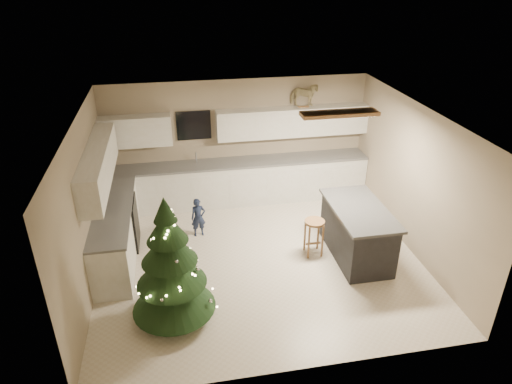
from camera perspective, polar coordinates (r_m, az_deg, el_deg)
ground_plane at (r=8.16m, az=0.46°, el=-8.31°), size 5.50×5.50×0.00m
room_shell at (r=7.29m, az=0.68°, el=2.98°), size 5.52×5.02×2.61m
cabinetry at (r=9.09m, az=-7.16°, el=0.99°), size 5.50×3.20×2.00m
island at (r=8.19m, az=12.52°, el=-4.88°), size 0.90×1.70×0.95m
bar_stool at (r=8.09m, az=7.29°, el=-4.61°), size 0.35×0.35×0.68m
christmas_tree at (r=6.61m, az=-10.59°, el=-9.71°), size 1.25×1.21×2.00m
toddler at (r=8.68m, az=-7.22°, el=-3.18°), size 0.30×0.22×0.76m
rocking_horse at (r=9.56m, az=6.02°, el=11.98°), size 0.61×0.41×0.50m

